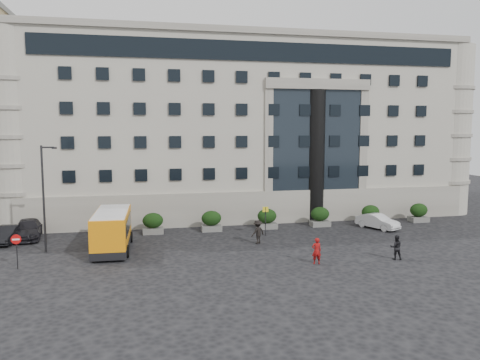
% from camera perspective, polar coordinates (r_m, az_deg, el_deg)
% --- Properties ---
extents(ground, '(120.00, 120.00, 0.00)m').
position_cam_1_polar(ground, '(34.96, -3.59, -9.00)').
color(ground, black).
rests_on(ground, ground).
extents(civic_building, '(44.00, 24.00, 18.00)m').
position_cam_1_polar(civic_building, '(56.43, -0.81, 6.06)').
color(civic_building, '#A7A093').
rests_on(civic_building, ground).
extents(entrance_column, '(1.80, 1.80, 13.00)m').
position_cam_1_polar(entrance_column, '(46.88, 9.19, 2.88)').
color(entrance_column, black).
rests_on(entrance_column, ground).
extents(hedge_a, '(1.80, 1.26, 1.84)m').
position_cam_1_polar(hedge_a, '(42.02, -10.57, -5.20)').
color(hedge_a, '#545452').
rests_on(hedge_a, ground).
extents(hedge_b, '(1.80, 1.26, 1.84)m').
position_cam_1_polar(hedge_b, '(42.44, -3.51, -4.99)').
color(hedge_b, '#545452').
rests_on(hedge_b, ground).
extents(hedge_c, '(1.80, 1.26, 1.84)m').
position_cam_1_polar(hedge_c, '(43.48, 3.31, -4.72)').
color(hedge_c, '#545452').
rests_on(hedge_c, ground).
extents(hedge_d, '(1.80, 1.26, 1.84)m').
position_cam_1_polar(hedge_d, '(45.09, 9.72, -4.40)').
color(hedge_d, '#545452').
rests_on(hedge_d, ground).
extents(hedge_e, '(1.80, 1.26, 1.84)m').
position_cam_1_polar(hedge_e, '(47.23, 15.62, -4.06)').
color(hedge_e, '#545452').
rests_on(hedge_e, ground).
extents(hedge_f, '(1.80, 1.26, 1.84)m').
position_cam_1_polar(hedge_f, '(49.82, 20.95, -3.71)').
color(hedge_f, '#545452').
rests_on(hedge_f, ground).
extents(street_lamp, '(1.16, 0.18, 8.00)m').
position_cam_1_polar(street_lamp, '(37.41, -22.76, -1.65)').
color(street_lamp, '#262628').
rests_on(street_lamp, ground).
extents(bus_stop_sign, '(0.50, 0.08, 2.52)m').
position_cam_1_polar(bus_stop_sign, '(40.44, 3.12, -4.39)').
color(bus_stop_sign, '#262628').
rests_on(bus_stop_sign, ground).
extents(no_entry_sign, '(0.64, 0.16, 2.32)m').
position_cam_1_polar(no_entry_sign, '(34.23, -25.60, -7.10)').
color(no_entry_sign, '#262628').
rests_on(no_entry_sign, ground).
extents(minibus, '(2.90, 7.23, 2.99)m').
position_cam_1_polar(minibus, '(36.91, -15.34, -5.77)').
color(minibus, orange).
rests_on(minibus, ground).
extents(red_truck, '(3.06, 5.69, 2.94)m').
position_cam_1_polar(red_truck, '(50.75, -20.56, -2.86)').
color(red_truck, maroon).
rests_on(red_truck, ground).
extents(parked_car_b, '(1.86, 4.27, 1.36)m').
position_cam_1_polar(parked_car_b, '(42.52, -26.47, -5.96)').
color(parked_car_b, black).
rests_on(parked_car_b, ground).
extents(parked_car_c, '(2.74, 5.46, 1.52)m').
position_cam_1_polar(parked_car_c, '(43.50, -24.45, -5.49)').
color(parked_car_c, black).
rests_on(parked_car_c, ground).
extents(parked_car_d, '(2.86, 5.02, 1.32)m').
position_cam_1_polar(parked_car_d, '(50.97, -24.59, -3.96)').
color(parked_car_d, black).
rests_on(parked_car_d, ground).
extents(white_taxi, '(3.10, 4.34, 1.36)m').
position_cam_1_polar(white_taxi, '(45.20, 16.42, -4.86)').
color(white_taxi, silver).
rests_on(white_taxi, ground).
extents(pedestrian_a, '(0.68, 0.46, 1.82)m').
position_cam_1_polar(pedestrian_a, '(32.67, 9.31, -8.52)').
color(pedestrian_a, maroon).
rests_on(pedestrian_a, ground).
extents(pedestrian_b, '(1.00, 0.88, 1.73)m').
position_cam_1_polar(pedestrian_b, '(35.13, 18.49, -7.79)').
color(pedestrian_b, black).
rests_on(pedestrian_b, ground).
extents(pedestrian_c, '(1.42, 1.20, 1.91)m').
position_cam_1_polar(pedestrian_c, '(37.77, 2.18, -6.35)').
color(pedestrian_c, black).
rests_on(pedestrian_c, ground).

